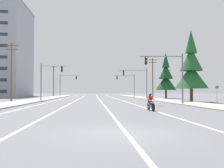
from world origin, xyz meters
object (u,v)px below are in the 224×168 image
at_px(utility_pole_left_near, 11,70).
at_px(conifer_tree_right_verge_near, 191,69).
at_px(traffic_signal_near_right, 170,71).
at_px(traffic_signal_mid_left, 66,82).
at_px(utility_pole_right_far, 153,76).
at_px(utility_pole_left_far, 54,80).
at_px(motorcycle_with_rider, 151,104).
at_px(traffic_signal_far_right, 128,82).
at_px(street_sign, 217,92).
at_px(conifer_tree_right_verge_far, 166,77).
at_px(traffic_signal_near_left, 48,77).
at_px(traffic_signal_mid_right, 139,79).

height_order(utility_pole_left_near, conifer_tree_right_verge_near, conifer_tree_right_verge_near).
height_order(traffic_signal_near_right, utility_pole_left_near, utility_pole_left_near).
height_order(traffic_signal_near_right, traffic_signal_mid_left, same).
height_order(utility_pole_right_far, utility_pole_left_far, utility_pole_left_far).
distance_m(motorcycle_with_rider, traffic_signal_mid_left, 49.64).
relative_size(motorcycle_with_rider, conifer_tree_right_verge_near, 0.20).
xyz_separation_m(traffic_signal_near_right, traffic_signal_far_right, (0.20, 38.28, 0.02)).
distance_m(utility_pole_left_far, street_sign, 62.64).
xyz_separation_m(traffic_signal_mid_left, conifer_tree_right_verge_far, (24.07, -11.27, 0.73)).
relative_size(motorcycle_with_rider, traffic_signal_near_left, 0.35).
distance_m(conifer_tree_right_verge_near, conifer_tree_right_verge_far, 19.43).
xyz_separation_m(traffic_signal_near_left, conifer_tree_right_verge_far, (24.17, 15.07, 0.80)).
relative_size(traffic_signal_near_left, conifer_tree_right_verge_near, 0.55).
xyz_separation_m(traffic_signal_near_left, conifer_tree_right_verge_near, (22.58, -4.29, 1.10)).
bearing_deg(conifer_tree_right_verge_near, motorcycle_with_rider, -120.76).
bearing_deg(conifer_tree_right_verge_near, traffic_signal_near_right, -125.46).
bearing_deg(traffic_signal_mid_left, street_sign, -58.80).
relative_size(conifer_tree_right_verge_far, street_sign, 4.40).
height_order(utility_pole_left_near, utility_pole_right_far, utility_pole_right_far).
xyz_separation_m(traffic_signal_near_left, utility_pole_left_far, (-5.77, 43.94, 1.29)).
bearing_deg(traffic_signal_mid_right, traffic_signal_near_right, -89.58).
bearing_deg(utility_pole_left_far, traffic_signal_near_left, -82.52).
height_order(traffic_signal_mid_right, conifer_tree_right_verge_far, conifer_tree_right_verge_far).
height_order(motorcycle_with_rider, utility_pole_left_far, utility_pole_left_far).
bearing_deg(conifer_tree_right_verge_far, traffic_signal_near_left, -148.05).
relative_size(traffic_signal_near_left, utility_pole_left_near, 0.64).
bearing_deg(utility_pole_left_near, street_sign, -23.80).
xyz_separation_m(traffic_signal_near_right, traffic_signal_mid_left, (-16.60, 38.92, -0.01)).
distance_m(traffic_signal_mid_right, traffic_signal_mid_left, 24.78).
relative_size(traffic_signal_near_left, traffic_signal_mid_right, 1.00).
xyz_separation_m(traffic_signal_near_right, traffic_signal_mid_right, (-0.15, 20.38, 0.02)).
distance_m(utility_pole_left_far, conifer_tree_right_verge_far, 41.59).
bearing_deg(conifer_tree_right_verge_far, traffic_signal_near_right, -105.14).
bearing_deg(conifer_tree_right_verge_far, traffic_signal_mid_right, -136.43).
height_order(traffic_signal_mid_left, traffic_signal_far_right, same).
height_order(traffic_signal_near_left, traffic_signal_far_right, same).
height_order(traffic_signal_far_right, utility_pole_right_far, utility_pole_right_far).
bearing_deg(traffic_signal_near_left, traffic_signal_near_right, -36.99).
bearing_deg(traffic_signal_mid_left, traffic_signal_near_left, -90.20).
distance_m(traffic_signal_mid_left, conifer_tree_right_verge_near, 38.02).
relative_size(traffic_signal_mid_right, utility_pole_left_near, 0.64).
distance_m(traffic_signal_mid_right, utility_pole_right_far, 15.96).
distance_m(traffic_signal_mid_right, street_sign, 20.60).
xyz_separation_m(traffic_signal_near_right, utility_pole_left_near, (-23.02, 13.98, 1.13)).
bearing_deg(utility_pole_right_far, traffic_signal_far_right, 151.01).
bearing_deg(conifer_tree_right_verge_far, traffic_signal_mid_left, 154.91).
distance_m(traffic_signal_near_right, street_sign, 6.95).
xyz_separation_m(traffic_signal_far_right, utility_pole_left_far, (-22.66, 18.23, 1.20)).
bearing_deg(traffic_signal_mid_left, conifer_tree_right_verge_near, -53.72).
xyz_separation_m(conifer_tree_right_verge_far, street_sign, (-1.12, -26.62, -3.34)).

